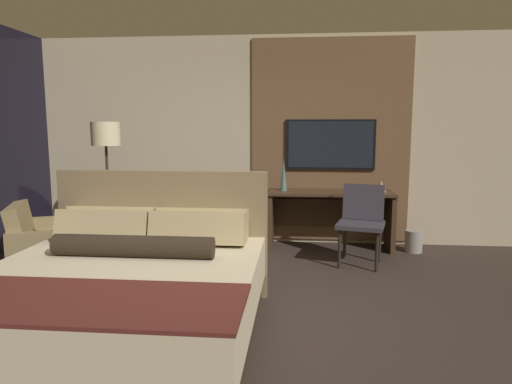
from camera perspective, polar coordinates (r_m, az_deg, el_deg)
The scene contains 12 objects.
ground_plane at distance 4.03m, azimuth -3.41°, elevation -15.03°, with size 16.00×16.00×0.00m, color #332823.
wall_back_tv_panel at distance 6.27m, azimuth 1.21°, elevation 6.43°, with size 7.20×0.09×2.80m.
bed at distance 3.63m, azimuth -15.88°, elevation -12.04°, with size 1.99×2.11×1.18m.
desk at distance 6.07m, azimuth 9.22°, elevation -2.22°, with size 1.61×0.54×0.76m.
tv at distance 6.20m, azimuth 9.26°, elevation 5.87°, with size 1.19×0.04×0.67m.
desk_chair at distance 5.43m, azimuth 13.09°, elevation -2.99°, with size 0.61×0.61×0.92m.
armchair_by_window at distance 5.41m, azimuth -23.92°, elevation -6.68°, with size 1.12×1.15×0.79m.
floor_lamp at distance 5.77m, azimuth -18.24°, elevation 5.65°, with size 0.34×0.34×1.65m.
vase_tall at distance 5.99m, azimuth 3.47°, elevation 2.21°, with size 0.09×0.09×0.43m.
vase_short at distance 6.08m, azimuth 15.33°, elevation 0.70°, with size 0.14×0.14×0.15m.
book at distance 6.08m, azimuth 12.61°, elevation 0.24°, with size 0.25×0.19×0.03m.
waste_bin at distance 6.19m, azimuth 19.10°, elevation -5.82°, with size 0.22×0.22×0.28m.
Camera 1 is at (0.57, -3.66, 1.58)m, focal length 32.00 mm.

